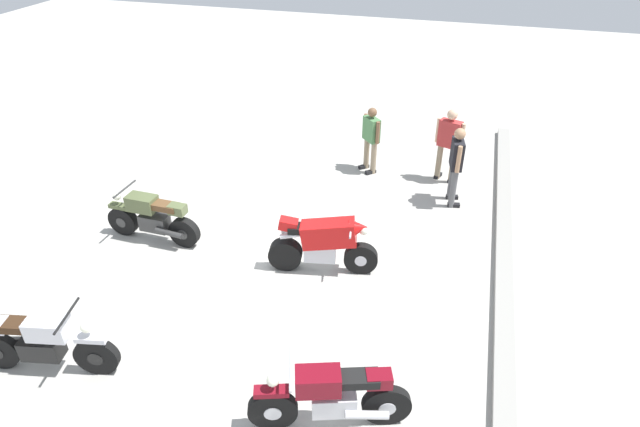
{
  "coord_description": "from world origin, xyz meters",
  "views": [
    {
      "loc": [
        7.56,
        3.53,
        6.07
      ],
      "look_at": [
        -0.5,
        1.21,
        0.75
      ],
      "focal_mm": 30.18,
      "sensor_mm": 36.0,
      "label": 1
    }
  ],
  "objects_px": {
    "motorcycle_silver_cruiser": "(43,343)",
    "motorcycle_olive_vintage": "(152,218)",
    "person_in_red_shirt": "(449,141)",
    "person_in_black_shirt": "(456,161)",
    "motorcycle_maroon_cruiser": "(331,397)",
    "person_in_green_shirt": "(371,136)",
    "motorcycle_red_sportbike": "(324,243)"
  },
  "relations": [
    {
      "from": "motorcycle_maroon_cruiser",
      "to": "motorcycle_olive_vintage",
      "type": "bearing_deg",
      "value": -54.02
    },
    {
      "from": "motorcycle_red_sportbike",
      "to": "person_in_red_shirt",
      "type": "bearing_deg",
      "value": 55.33
    },
    {
      "from": "motorcycle_red_sportbike",
      "to": "person_in_green_shirt",
      "type": "distance_m",
      "value": 4.03
    },
    {
      "from": "motorcycle_maroon_cruiser",
      "to": "person_in_black_shirt",
      "type": "distance_m",
      "value": 6.21
    },
    {
      "from": "motorcycle_silver_cruiser",
      "to": "motorcycle_olive_vintage",
      "type": "height_order",
      "value": "motorcycle_silver_cruiser"
    },
    {
      "from": "motorcycle_maroon_cruiser",
      "to": "motorcycle_olive_vintage",
      "type": "distance_m",
      "value": 5.35
    },
    {
      "from": "motorcycle_maroon_cruiser",
      "to": "person_in_red_shirt",
      "type": "distance_m",
      "value": 7.15
    },
    {
      "from": "person_in_green_shirt",
      "to": "person_in_black_shirt",
      "type": "relative_size",
      "value": 0.91
    },
    {
      "from": "motorcycle_red_sportbike",
      "to": "person_in_green_shirt",
      "type": "bearing_deg",
      "value": 79.15
    },
    {
      "from": "motorcycle_silver_cruiser",
      "to": "motorcycle_olive_vintage",
      "type": "bearing_deg",
      "value": 82.64
    },
    {
      "from": "motorcycle_maroon_cruiser",
      "to": "person_in_red_shirt",
      "type": "xyz_separation_m",
      "value": [
        -7.09,
        0.82,
        0.48
      ]
    },
    {
      "from": "motorcycle_olive_vintage",
      "to": "motorcycle_red_sportbike",
      "type": "bearing_deg",
      "value": -178.57
    },
    {
      "from": "person_in_green_shirt",
      "to": "person_in_black_shirt",
      "type": "xyz_separation_m",
      "value": [
        0.99,
        2.0,
        0.11
      ]
    },
    {
      "from": "motorcycle_red_sportbike",
      "to": "motorcycle_maroon_cruiser",
      "type": "distance_m",
      "value": 3.23
    },
    {
      "from": "motorcycle_silver_cruiser",
      "to": "person_in_red_shirt",
      "type": "xyz_separation_m",
      "value": [
        -7.31,
        4.94,
        0.48
      ]
    },
    {
      "from": "person_in_red_shirt",
      "to": "person_in_green_shirt",
      "type": "bearing_deg",
      "value": 109.21
    },
    {
      "from": "person_in_red_shirt",
      "to": "person_in_black_shirt",
      "type": "height_order",
      "value": "person_in_red_shirt"
    },
    {
      "from": "motorcycle_red_sportbike",
      "to": "motorcycle_olive_vintage",
      "type": "height_order",
      "value": "motorcycle_red_sportbike"
    },
    {
      "from": "motorcycle_maroon_cruiser",
      "to": "motorcycle_silver_cruiser",
      "type": "distance_m",
      "value": 4.12
    },
    {
      "from": "motorcycle_red_sportbike",
      "to": "person_in_black_shirt",
      "type": "relative_size",
      "value": 1.12
    },
    {
      "from": "motorcycle_maroon_cruiser",
      "to": "person_in_red_shirt",
      "type": "relative_size",
      "value": 1.16
    },
    {
      "from": "motorcycle_maroon_cruiser",
      "to": "person_in_green_shirt",
      "type": "relative_size",
      "value": 1.27
    },
    {
      "from": "motorcycle_maroon_cruiser",
      "to": "person_in_black_shirt",
      "type": "xyz_separation_m",
      "value": [
        -6.1,
        1.05,
        0.48
      ]
    },
    {
      "from": "motorcycle_silver_cruiser",
      "to": "person_in_red_shirt",
      "type": "relative_size",
      "value": 1.19
    },
    {
      "from": "motorcycle_olive_vintage",
      "to": "person_in_black_shirt",
      "type": "height_order",
      "value": "person_in_black_shirt"
    },
    {
      "from": "motorcycle_olive_vintage",
      "to": "person_in_green_shirt",
      "type": "height_order",
      "value": "person_in_green_shirt"
    },
    {
      "from": "person_in_black_shirt",
      "to": "person_in_green_shirt",
      "type": "bearing_deg",
      "value": 143.55
    },
    {
      "from": "person_in_green_shirt",
      "to": "motorcycle_maroon_cruiser",
      "type": "bearing_deg",
      "value": 53.88
    },
    {
      "from": "motorcycle_red_sportbike",
      "to": "person_in_red_shirt",
      "type": "relative_size",
      "value": 1.12
    },
    {
      "from": "motorcycle_red_sportbike",
      "to": "motorcycle_olive_vintage",
      "type": "distance_m",
      "value": 3.41
    },
    {
      "from": "motorcycle_silver_cruiser",
      "to": "person_in_red_shirt",
      "type": "height_order",
      "value": "person_in_red_shirt"
    },
    {
      "from": "motorcycle_maroon_cruiser",
      "to": "motorcycle_silver_cruiser",
      "type": "height_order",
      "value": "same"
    }
  ]
}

